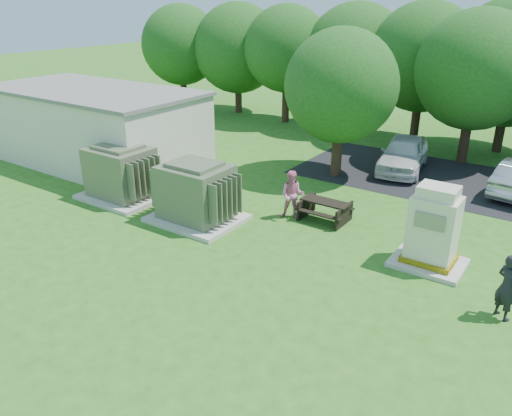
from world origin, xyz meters
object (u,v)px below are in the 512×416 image
Objects in this scene: transformer_left at (121,174)px; transformer_right at (196,194)px; person_by_generator at (507,287)px; generator_cabinet at (433,232)px; person_at_picnic at (292,195)px; car_white at (404,153)px; picnic_table at (325,208)px.

transformer_right is at bearing 0.00° from transformer_left.
transformer_right reaches higher than person_by_generator.
transformer_left is 1.25× the size of generator_cabinet.
car_white is at bearing 56.43° from person_at_picnic.
generator_cabinet reaches higher than car_white.
person_by_generator is at bearing -40.12° from person_at_picnic.
transformer_right is 1.81× the size of picnic_table.
generator_cabinet is 2.71m from person_by_generator.
person_by_generator is 7.44m from person_at_picnic.
generator_cabinet is at bearing 7.05° from transformer_left.
person_at_picnic is (-4.90, 0.63, -0.20)m from generator_cabinet.
generator_cabinet is at bearing 10.48° from transformer_right.
person_at_picnic reaches higher than person_by_generator.
generator_cabinet is 4.94m from person_at_picnic.
transformer_left is 1.79× the size of person_by_generator.
picnic_table is 6.67m from person_by_generator.
car_white is (3.93, 9.28, -0.21)m from transformer_right.
transformer_right is 0.68× the size of car_white.
person_at_picnic is at bearing 172.68° from generator_cabinet.
person_by_generator is (9.70, -0.17, -0.13)m from transformer_right.
picnic_table is at bearing 12.07° from person_by_generator.
transformer_left is at bearing -139.29° from car_white.
transformer_right is (3.70, 0.00, 0.00)m from transformer_left.
person_by_generator is 11.07m from car_white.
transformer_right is 7.61m from generator_cabinet.
generator_cabinet is 0.54× the size of car_white.
car_white is (1.35, 7.27, -0.10)m from person_at_picnic.
car_white is at bearing 50.59° from transformer_left.
transformer_right is 1.76× the size of person_at_picnic.
generator_cabinet is 1.41× the size of person_at_picnic.
transformer_right is at bearing -165.15° from person_at_picnic.
generator_cabinet is (7.48, 1.38, 0.08)m from transformer_right.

